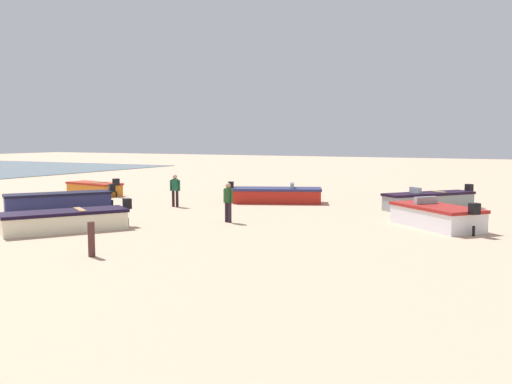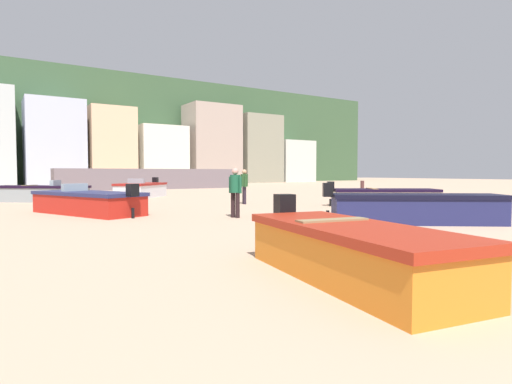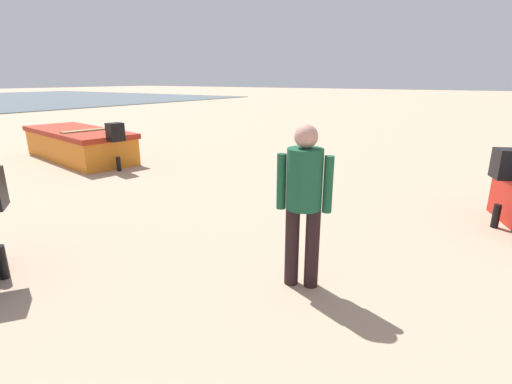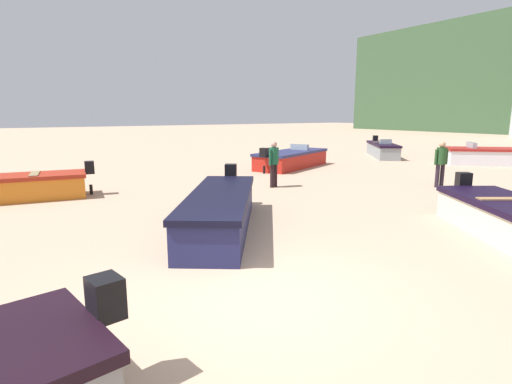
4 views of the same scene
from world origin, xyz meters
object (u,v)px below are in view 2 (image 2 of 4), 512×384
object	(u,v)px
boat_orange_6	(350,251)
mooring_post_near_water	(362,190)
beach_walker_distant	(244,184)
boat_red_3	(88,203)
beach_walker_foreground	(235,188)
boat_cream_1	(384,197)
boat_grey_0	(40,193)
boat_white_4	(141,190)
boat_navy_7	(415,209)

from	to	relation	value
boat_orange_6	mooring_post_near_water	size ratio (longest dim) A/B	4.05
boat_orange_6	beach_walker_distant	world-z (taller)	beach_walker_distant
boat_red_3	mooring_post_near_water	size ratio (longest dim) A/B	4.85
beach_walker_foreground	boat_cream_1	bearing A→B (deg)	-104.86
boat_grey_0	mooring_post_near_water	xyz separation A→B (m)	(15.35, -6.97, 0.08)
boat_orange_6	beach_walker_distant	bearing A→B (deg)	-105.20
boat_cream_1	beach_walker_distant	xyz separation A→B (m)	(-4.51, 4.35, 0.56)
boat_cream_1	boat_white_4	size ratio (longest dim) A/B	1.15
beach_walker_distant	mooring_post_near_water	bearing A→B (deg)	105.92
boat_white_4	boat_orange_6	distance (m)	20.59
boat_orange_6	boat_navy_7	world-z (taller)	boat_navy_7
boat_navy_7	mooring_post_near_water	xyz separation A→B (m)	(7.02, 8.67, 0.08)
boat_red_3	boat_orange_6	size ratio (longest dim) A/B	1.20
boat_cream_1	mooring_post_near_water	size ratio (longest dim) A/B	4.44
boat_white_4	beach_walker_distant	distance (m)	8.19
boat_cream_1	boat_white_4	world-z (taller)	boat_white_4
boat_orange_6	beach_walker_foreground	size ratio (longest dim) A/B	2.55
mooring_post_near_water	beach_walker_distant	bearing A→B (deg)	177.32
mooring_post_near_water	beach_walker_distant	world-z (taller)	beach_walker_distant
boat_orange_6	boat_navy_7	distance (m)	7.09
boat_cream_1	boat_navy_7	distance (m)	6.22
boat_navy_7	beach_walker_foreground	xyz separation A→B (m)	(-3.64, 4.12, 0.52)
mooring_post_near_water	beach_walker_foreground	size ratio (longest dim) A/B	0.63
boat_red_3	beach_walker_distant	world-z (taller)	beach_walker_distant
boat_white_4	beach_walker_distant	world-z (taller)	beach_walker_distant
boat_cream_1	beach_walker_foreground	size ratio (longest dim) A/B	2.80
mooring_post_near_water	boat_grey_0	bearing A→B (deg)	155.58
boat_grey_0	beach_walker_foreground	xyz separation A→B (m)	(4.69, -11.52, 0.53)
boat_red_3	mooring_post_near_water	xyz separation A→B (m)	(14.49, 0.70, 0.10)
boat_grey_0	boat_red_3	world-z (taller)	boat_grey_0
beach_walker_foreground	boat_navy_7	bearing A→B (deg)	-157.39
boat_navy_7	boat_orange_6	bearing A→B (deg)	-24.67
boat_orange_6	beach_walker_distant	size ratio (longest dim) A/B	2.55
mooring_post_near_water	beach_walker_distant	distance (m)	7.44
boat_red_3	beach_walker_foreground	xyz separation A→B (m)	(3.83, -3.85, 0.55)
boat_grey_0	boat_red_3	distance (m)	7.72
mooring_post_near_water	boat_orange_6	bearing A→B (deg)	-137.19
boat_white_4	boat_red_3	bearing A→B (deg)	104.97
boat_navy_7	beach_walker_distant	distance (m)	9.04
boat_grey_0	boat_navy_7	distance (m)	17.72
boat_cream_1	boat_orange_6	size ratio (longest dim) A/B	1.10
boat_red_3	boat_navy_7	distance (m)	10.92
boat_orange_6	mooring_post_near_water	distance (m)	17.95
beach_walker_distant	boat_navy_7	bearing A→B (deg)	21.10
beach_walker_foreground	beach_walker_distant	distance (m)	5.87
boat_red_3	boat_orange_6	world-z (taller)	boat_red_3
boat_white_4	boat_orange_6	size ratio (longest dim) A/B	0.95
boat_orange_6	mooring_post_near_water	bearing A→B (deg)	-127.76
boat_red_3	boat_navy_7	bearing A→B (deg)	-69.51
boat_red_3	boat_orange_6	distance (m)	11.57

